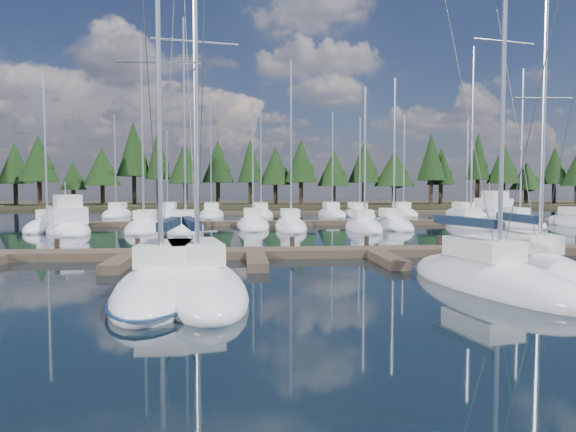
{
  "coord_description": "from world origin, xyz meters",
  "views": [
    {
      "loc": [
        -6.68,
        -7.83,
        3.49
      ],
      "look_at": [
        -3.95,
        22.0,
        1.84
      ],
      "focal_mm": 32.0,
      "sensor_mm": 36.0,
      "label": 1
    }
  ],
  "objects": [
    {
      "name": "ground",
      "position": [
        0.0,
        30.0,
        0.0
      ],
      "size": [
        260.0,
        260.0,
        0.0
      ],
      "primitive_type": "plane",
      "color": "black",
      "rests_on": "ground"
    },
    {
      "name": "far_shore",
      "position": [
        0.0,
        90.0,
        0.3
      ],
      "size": [
        220.0,
        30.0,
        0.6
      ],
      "primitive_type": "cube",
      "color": "#322E1C",
      "rests_on": "ground"
    },
    {
      "name": "main_dock",
      "position": [
        0.0,
        17.36,
        0.2
      ],
      "size": [
        44.0,
        6.13,
        0.9
      ],
      "color": "#4E3F30",
      "rests_on": "ground"
    },
    {
      "name": "back_docks",
      "position": [
        0.0,
        49.58,
        0.2
      ],
      "size": [
        50.0,
        21.8,
        0.4
      ],
      "color": "#4E3F30",
      "rests_on": "ground"
    },
    {
      "name": "front_sailboat_1",
      "position": [
        -9.19,
        8.89,
        0.28
      ],
      "size": [
        3.11,
        8.4,
        13.35
      ],
      "color": "silver",
      "rests_on": "ground"
    },
    {
      "name": "front_sailboat_2",
      "position": [
        -8.18,
        9.15,
        0.29
      ],
      "size": [
        4.67,
        9.16,
        14.65
      ],
      "color": "silver",
      "rests_on": "ground"
    },
    {
      "name": "front_sailboat_3",
      "position": [
        1.91,
        9.14,
        0.3
      ],
      "size": [
        4.31,
        9.09,
        15.13
      ],
      "color": "silver",
      "rests_on": "ground"
    },
    {
      "name": "front_sailboat_4",
      "position": [
        4.7,
        11.11,
        0.28
      ],
      "size": [
        3.19,
        8.82,
        12.46
      ],
      "color": "silver",
      "rests_on": "ground"
    },
    {
      "name": "back_sailboat_rows",
      "position": [
        0.24,
        44.82,
        0.26
      ],
      "size": [
        49.1,
        31.34,
        17.41
      ],
      "color": "silver",
      "rests_on": "ground"
    },
    {
      "name": "motor_yacht_left",
      "position": [
        -20.27,
        33.66,
        0.53
      ],
      "size": [
        6.88,
        10.13,
        4.83
      ],
      "color": "silver",
      "rests_on": "ground"
    },
    {
      "name": "motor_yacht_right",
      "position": [
        25.07,
        54.41,
        0.55
      ],
      "size": [
        3.64,
        10.3,
        5.13
      ],
      "color": "silver",
      "rests_on": "ground"
    },
    {
      "name": "tree_line",
      "position": [
        -3.02,
        80.2,
        7.4
      ],
      "size": [
        185.79,
        11.6,
        14.42
      ],
      "color": "black",
      "rests_on": "far_shore"
    }
  ]
}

